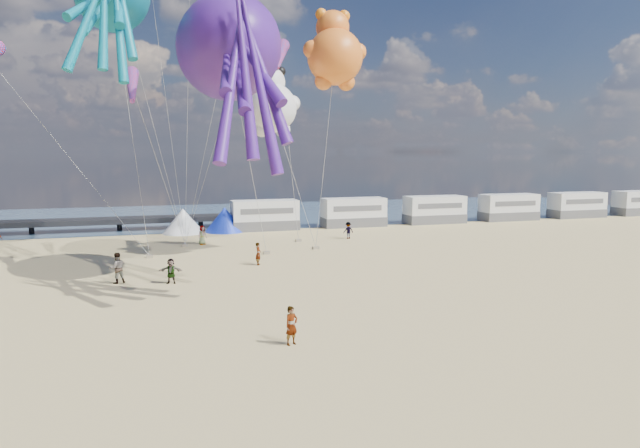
{
  "coord_description": "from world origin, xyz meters",
  "views": [
    {
      "loc": [
        -5.28,
        -15.98,
        7.81
      ],
      "look_at": [
        1.43,
        6.0,
        4.89
      ],
      "focal_mm": 32.0,
      "sensor_mm": 36.0,
      "label": 1
    }
  ],
  "objects_px": {
    "kite_octopus_purple": "(228,48)",
    "motorhome_0": "(265,215)",
    "sandbag_b": "(266,253)",
    "beachgoer_5": "(258,254)",
    "sandbag_c": "(316,248)",
    "tent_white": "(183,221)",
    "windsock_mid": "(280,56)",
    "tent_blue": "(225,219)",
    "beachgoer_0": "(202,235)",
    "kite_teddy_orange": "(335,57)",
    "beachgoer_2": "(348,230)",
    "motorhome_5": "(640,203)",
    "beachgoer_4": "(171,271)",
    "motorhome_3": "(509,207)",
    "motorhome_1": "(354,212)",
    "motorhome_2": "(435,210)",
    "beachgoer_1": "(117,268)",
    "standing_person": "(291,326)",
    "windsock_right": "(132,86)",
    "sandbag_d": "(298,240)",
    "sandbag_e": "(185,245)",
    "kite_panda": "(272,108)",
    "sandbag_a": "(149,256)"
  },
  "relations": [
    {
      "from": "sandbag_a",
      "to": "sandbag_c",
      "type": "bearing_deg",
      "value": 0.04
    },
    {
      "from": "tent_white",
      "to": "beachgoer_0",
      "type": "relative_size",
      "value": 2.44
    },
    {
      "from": "tent_white",
      "to": "sandbag_b",
      "type": "height_order",
      "value": "tent_white"
    },
    {
      "from": "motorhome_0",
      "to": "sandbag_b",
      "type": "relative_size",
      "value": 13.2
    },
    {
      "from": "motorhome_3",
      "to": "kite_octopus_purple",
      "type": "distance_m",
      "value": 42.42
    },
    {
      "from": "tent_blue",
      "to": "beachgoer_0",
      "type": "bearing_deg",
      "value": -111.27
    },
    {
      "from": "beachgoer_5",
      "to": "sandbag_a",
      "type": "relative_size",
      "value": 3.14
    },
    {
      "from": "motorhome_1",
      "to": "beachgoer_0",
      "type": "distance_m",
      "value": 18.02
    },
    {
      "from": "beachgoer_4",
      "to": "kite_teddy_orange",
      "type": "distance_m",
      "value": 19.79
    },
    {
      "from": "beachgoer_2",
      "to": "sandbag_d",
      "type": "bearing_deg",
      "value": -2.15
    },
    {
      "from": "tent_white",
      "to": "beachgoer_2",
      "type": "relative_size",
      "value": 2.63
    },
    {
      "from": "beachgoer_5",
      "to": "sandbag_a",
      "type": "height_order",
      "value": "beachgoer_5"
    },
    {
      "from": "sandbag_b",
      "to": "sandbag_e",
      "type": "distance_m",
      "value": 7.94
    },
    {
      "from": "tent_white",
      "to": "sandbag_c",
      "type": "height_order",
      "value": "tent_white"
    },
    {
      "from": "kite_teddy_orange",
      "to": "beachgoer_2",
      "type": "bearing_deg",
      "value": 50.65
    },
    {
      "from": "sandbag_b",
      "to": "kite_octopus_purple",
      "type": "height_order",
      "value": "kite_octopus_purple"
    },
    {
      "from": "motorhome_5",
      "to": "kite_teddy_orange",
      "type": "xyz_separation_m",
      "value": [
        -45.14,
        -15.07,
        13.24
      ]
    },
    {
      "from": "beachgoer_0",
      "to": "sandbag_d",
      "type": "distance_m",
      "value": 8.27
    },
    {
      "from": "kite_panda",
      "to": "windsock_right",
      "type": "relative_size",
      "value": 1.3
    },
    {
      "from": "tent_blue",
      "to": "beachgoer_0",
      "type": "height_order",
      "value": "tent_blue"
    },
    {
      "from": "sandbag_d",
      "to": "kite_panda",
      "type": "distance_m",
      "value": 13.34
    },
    {
      "from": "kite_octopus_purple",
      "to": "windsock_right",
      "type": "relative_size",
      "value": 2.76
    },
    {
      "from": "beachgoer_4",
      "to": "kite_teddy_orange",
      "type": "xyz_separation_m",
      "value": [
        12.42,
        6.45,
        13.99
      ]
    },
    {
      "from": "beachgoer_5",
      "to": "sandbag_c",
      "type": "xyz_separation_m",
      "value": [
        5.66,
        5.03,
        -0.68
      ]
    },
    {
      "from": "motorhome_5",
      "to": "tent_blue",
      "type": "height_order",
      "value": "motorhome_5"
    },
    {
      "from": "beachgoer_0",
      "to": "beachgoer_4",
      "type": "xyz_separation_m",
      "value": [
        -3.16,
        -14.07,
        -0.07
      ]
    },
    {
      "from": "beachgoer_5",
      "to": "motorhome_3",
      "type": "bearing_deg",
      "value": -40.5
    },
    {
      "from": "motorhome_1",
      "to": "motorhome_2",
      "type": "relative_size",
      "value": 1.0
    },
    {
      "from": "motorhome_0",
      "to": "motorhome_1",
      "type": "height_order",
      "value": "same"
    },
    {
      "from": "tent_white",
      "to": "standing_person",
      "type": "distance_m",
      "value": 34.27
    },
    {
      "from": "motorhome_3",
      "to": "tent_blue",
      "type": "bearing_deg",
      "value": 180.0
    },
    {
      "from": "sandbag_e",
      "to": "windsock_mid",
      "type": "bearing_deg",
      "value": -40.79
    },
    {
      "from": "motorhome_3",
      "to": "sandbag_b",
      "type": "distance_m",
      "value": 33.97
    },
    {
      "from": "kite_octopus_purple",
      "to": "motorhome_0",
      "type": "bearing_deg",
      "value": 60.38
    },
    {
      "from": "tent_white",
      "to": "beachgoer_4",
      "type": "distance_m",
      "value": 21.62
    },
    {
      "from": "tent_blue",
      "to": "beachgoer_0",
      "type": "xyz_separation_m",
      "value": [
        -2.9,
        -7.44,
        -0.38
      ]
    },
    {
      "from": "tent_blue",
      "to": "beachgoer_4",
      "type": "bearing_deg",
      "value": -105.73
    },
    {
      "from": "beachgoer_0",
      "to": "windsock_mid",
      "type": "xyz_separation_m",
      "value": [
        5.37,
        -6.51,
        13.99
      ]
    },
    {
      "from": "beachgoer_4",
      "to": "sandbag_b",
      "type": "height_order",
      "value": "beachgoer_4"
    },
    {
      "from": "standing_person",
      "to": "windsock_right",
      "type": "distance_m",
      "value": 20.97
    },
    {
      "from": "tent_white",
      "to": "windsock_mid",
      "type": "xyz_separation_m",
      "value": [
        6.48,
        -13.95,
        13.61
      ]
    },
    {
      "from": "motorhome_1",
      "to": "sandbag_c",
      "type": "bearing_deg",
      "value": -122.22
    },
    {
      "from": "beachgoer_4",
      "to": "kite_octopus_purple",
      "type": "distance_m",
      "value": 13.76
    },
    {
      "from": "beachgoer_5",
      "to": "kite_octopus_purple",
      "type": "distance_m",
      "value": 13.79
    },
    {
      "from": "tent_blue",
      "to": "windsock_mid",
      "type": "bearing_deg",
      "value": -79.94
    },
    {
      "from": "beachgoer_1",
      "to": "beachgoer_2",
      "type": "relative_size",
      "value": 1.22
    },
    {
      "from": "motorhome_2",
      "to": "tent_white",
      "type": "distance_m",
      "value": 27.0
    },
    {
      "from": "sandbag_b",
      "to": "sandbag_d",
      "type": "relative_size",
      "value": 1.0
    },
    {
      "from": "motorhome_0",
      "to": "sandbag_e",
      "type": "bearing_deg",
      "value": -136.14
    },
    {
      "from": "motorhome_3",
      "to": "windsock_mid",
      "type": "relative_size",
      "value": 1.12
    }
  ]
}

